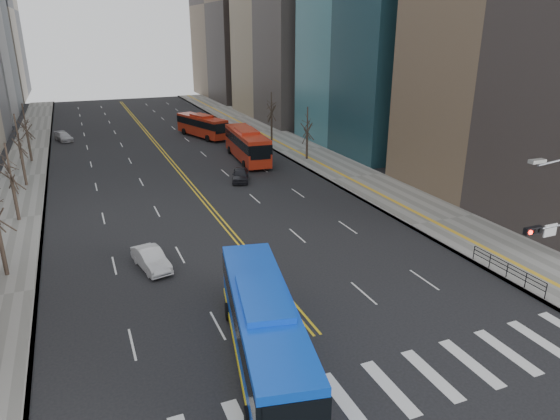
# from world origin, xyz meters

# --- Properties ---
(ground) EXTENTS (220.00, 220.00, 0.00)m
(ground) POSITION_xyz_m (0.00, 0.00, 0.00)
(ground) COLOR black
(sidewalk_right) EXTENTS (7.00, 130.00, 0.15)m
(sidewalk_right) POSITION_xyz_m (17.50, 45.00, 0.07)
(sidewalk_right) COLOR slate
(sidewalk_right) RESTS_ON ground
(sidewalk_left) EXTENTS (5.00, 130.00, 0.15)m
(sidewalk_left) POSITION_xyz_m (-16.50, 45.00, 0.07)
(sidewalk_left) COLOR slate
(sidewalk_left) RESTS_ON ground
(crosswalk) EXTENTS (26.70, 4.00, 0.01)m
(crosswalk) POSITION_xyz_m (0.00, 0.00, 0.01)
(crosswalk) COLOR silver
(crosswalk) RESTS_ON ground
(centerline) EXTENTS (0.55, 100.00, 0.01)m
(centerline) POSITION_xyz_m (0.00, 55.00, 0.01)
(centerline) COLOR gold
(centerline) RESTS_ON ground
(pedestrian_railing) EXTENTS (0.06, 6.06, 1.02)m
(pedestrian_railing) POSITION_xyz_m (14.30, 6.00, 0.82)
(pedestrian_railing) COLOR black
(pedestrian_railing) RESTS_ON sidewalk_right
(street_trees) EXTENTS (35.20, 47.20, 7.60)m
(street_trees) POSITION_xyz_m (-7.18, 34.55, 4.87)
(street_trees) COLOR #2C221B
(street_trees) RESTS_ON ground
(blue_bus) EXTENTS (5.27, 13.36, 3.78)m
(blue_bus) POSITION_xyz_m (-3.44, 4.00, 1.98)
(blue_bus) COLOR blue
(blue_bus) RESTS_ON ground
(red_bus_near) EXTENTS (3.82, 12.52, 3.88)m
(red_bus_near) POSITION_xyz_m (9.03, 42.76, 2.15)
(red_bus_near) COLOR red
(red_bus_near) RESTS_ON ground
(red_bus_far) EXTENTS (5.58, 11.02, 3.43)m
(red_bus_far) POSITION_xyz_m (7.36, 58.87, 1.91)
(red_bus_far) COLOR red
(red_bus_far) RESTS_ON ground
(car_white) EXTENTS (2.32, 4.47, 1.40)m
(car_white) POSITION_xyz_m (-6.94, 16.54, 0.70)
(car_white) COLOR silver
(car_white) RESTS_ON ground
(car_dark_mid) EXTENTS (3.03, 4.54, 1.43)m
(car_dark_mid) POSITION_xyz_m (5.31, 34.23, 0.72)
(car_dark_mid) COLOR black
(car_dark_mid) RESTS_ON ground
(car_silver) EXTENTS (2.89, 4.66, 1.26)m
(car_silver) POSITION_xyz_m (-12.19, 63.90, 0.63)
(car_silver) COLOR #A7A6AC
(car_silver) RESTS_ON ground
(car_dark_far) EXTENTS (3.49, 4.73, 1.20)m
(car_dark_far) POSITION_xyz_m (8.08, 69.31, 0.60)
(car_dark_far) COLOR black
(car_dark_far) RESTS_ON ground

